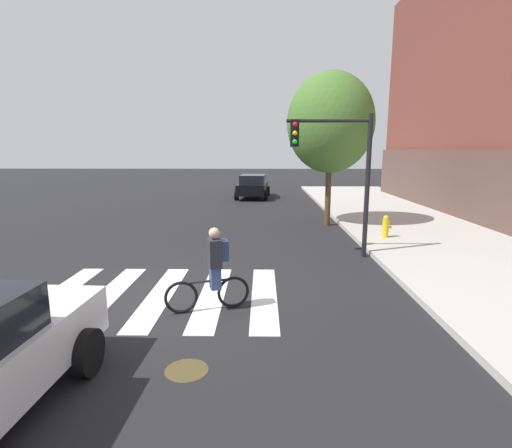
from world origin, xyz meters
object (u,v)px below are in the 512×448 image
at_px(fire_hydrant, 386,227).
at_px(street_tree_near, 330,123).
at_px(traffic_light_near, 340,161).
at_px(sedan_mid, 253,186).
at_px(manhole_cover, 187,370).
at_px(cyclist, 213,270).

height_order(fire_hydrant, street_tree_near, street_tree_near).
bearing_deg(traffic_light_near, sedan_mid, 101.06).
distance_m(sedan_mid, traffic_light_near, 15.23).
distance_m(manhole_cover, street_tree_near, 12.67).
bearing_deg(street_tree_near, cyclist, -112.43).
xyz_separation_m(manhole_cover, traffic_light_near, (3.35, 6.30, 2.86)).
xyz_separation_m(traffic_light_near, street_tree_near, (0.52, 4.99, 1.41)).
bearing_deg(manhole_cover, fire_hydrant, 56.85).
relative_size(traffic_light_near, street_tree_near, 0.66).
bearing_deg(manhole_cover, street_tree_near, 71.05).
xyz_separation_m(sedan_mid, street_tree_near, (3.42, -9.83, 3.47)).
xyz_separation_m(manhole_cover, sedan_mid, (0.45, 21.11, 0.80)).
bearing_deg(fire_hydrant, sedan_mid, 111.32).
height_order(manhole_cover, cyclist, cyclist).
relative_size(sedan_mid, fire_hydrant, 5.89).
height_order(sedan_mid, traffic_light_near, traffic_light_near).
bearing_deg(manhole_cover, sedan_mid, 88.77).
relative_size(manhole_cover, street_tree_near, 0.10).
relative_size(manhole_cover, traffic_light_near, 0.15).
height_order(sedan_mid, street_tree_near, street_tree_near).
relative_size(cyclist, traffic_light_near, 0.40).
bearing_deg(street_tree_near, sedan_mid, 109.19).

